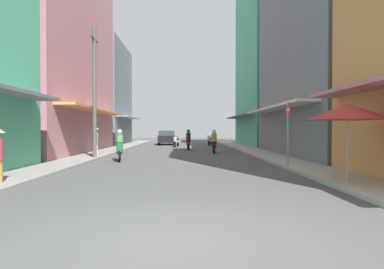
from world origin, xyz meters
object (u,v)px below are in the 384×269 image
(motorbike_white, at_px, (210,140))
(motorbike_green, at_px, (120,147))
(vendor_umbrella, at_px, (348,112))
(motorbike_silver, at_px, (176,141))
(motorbike_red, at_px, (188,141))
(motorbike_maroon, at_px, (214,143))
(parked_car, at_px, (167,137))
(pedestrian_foreground, at_px, (95,140))
(street_sign_no_entry, at_px, (288,126))
(utility_pole, at_px, (94,92))

(motorbike_white, height_order, motorbike_green, motorbike_green)
(motorbike_green, height_order, vendor_umbrella, vendor_umbrella)
(motorbike_silver, distance_m, motorbike_red, 4.45)
(motorbike_green, distance_m, vendor_umbrella, 10.90)
(motorbike_green, height_order, motorbike_maroon, same)
(motorbike_maroon, xyz_separation_m, parked_car, (-3.81, 12.69, 0.04))
(pedestrian_foreground, bearing_deg, street_sign_no_entry, -31.53)
(motorbike_white, bearing_deg, utility_pole, -114.78)
(motorbike_maroon, relative_size, utility_pole, 0.26)
(motorbike_red, distance_m, street_sign_no_entry, 13.11)
(motorbike_green, height_order, parked_car, motorbike_green)
(motorbike_silver, bearing_deg, motorbike_red, -76.45)
(motorbike_maroon, relative_size, pedestrian_foreground, 1.05)
(street_sign_no_entry, bearing_deg, motorbike_green, 154.82)
(motorbike_white, xyz_separation_m, pedestrian_foreground, (-7.45, -14.17, 0.47))
(motorbike_red, distance_m, parked_car, 9.32)
(motorbike_white, xyz_separation_m, motorbike_silver, (-3.21, -2.95, 0.00))
(pedestrian_foreground, bearing_deg, motorbike_white, 62.28)
(motorbike_green, xyz_separation_m, utility_pole, (-1.46, 0.86, 2.79))
(motorbike_maroon, relative_size, street_sign_no_entry, 0.68)
(motorbike_white, xyz_separation_m, parked_car, (-4.33, 1.80, 0.24))
(motorbike_silver, height_order, motorbike_green, motorbike_green)
(motorbike_silver, xyz_separation_m, street_sign_no_entry, (4.89, -16.81, 1.21))
(motorbike_green, distance_m, pedestrian_foreground, 2.79)
(motorbike_red, xyz_separation_m, street_sign_no_entry, (3.85, -12.50, 1.01))
(motorbike_green, bearing_deg, motorbike_red, 68.84)
(street_sign_no_entry, bearing_deg, motorbike_silver, 106.20)
(motorbike_green, distance_m, parked_car, 18.16)
(utility_pole, xyz_separation_m, street_sign_no_entry, (8.80, -4.31, -1.78))
(motorbike_maroon, distance_m, vendor_umbrella, 13.29)
(parked_car, xyz_separation_m, vendor_umbrella, (6.41, -25.65, 1.32))
(motorbike_silver, bearing_deg, parked_car, 103.23)
(motorbike_red, relative_size, motorbike_green, 1.01)
(motorbike_silver, distance_m, motorbike_maroon, 8.39)
(motorbike_white, bearing_deg, pedestrian_foreground, -117.72)
(motorbike_green, bearing_deg, motorbike_maroon, 46.44)
(parked_car, distance_m, utility_pole, 17.70)
(motorbike_green, bearing_deg, utility_pole, 149.50)
(motorbike_white, bearing_deg, vendor_umbrella, -85.02)
(parked_car, bearing_deg, motorbike_white, -22.59)
(parked_car, xyz_separation_m, street_sign_no_entry, (6.00, -21.57, 0.98))
(motorbike_silver, distance_m, vendor_umbrella, 21.61)
(street_sign_no_entry, bearing_deg, parked_car, 105.55)
(vendor_umbrella, bearing_deg, motorbike_silver, 104.21)
(pedestrian_foreground, distance_m, street_sign_no_entry, 10.72)
(motorbike_white, relative_size, street_sign_no_entry, 0.67)
(vendor_umbrella, bearing_deg, motorbike_white, 94.98)
(motorbike_silver, xyz_separation_m, parked_car, (-1.12, 4.75, 0.24))
(pedestrian_foreground, height_order, street_sign_no_entry, street_sign_no_entry)
(motorbike_white, height_order, motorbike_silver, same)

